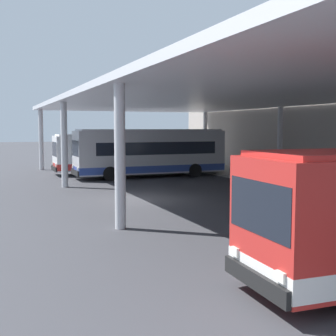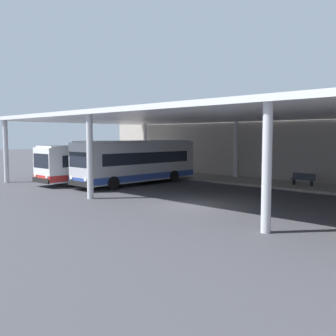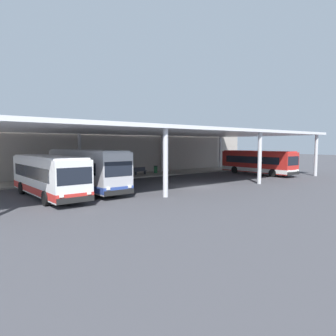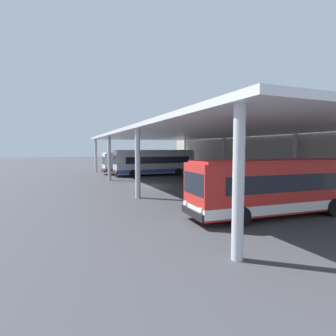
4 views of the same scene
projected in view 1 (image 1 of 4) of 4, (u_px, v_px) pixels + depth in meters
name	position (u px, v px, depth m)	size (l,w,h in m)	color
ground_plane	(134.00, 199.00, 22.92)	(200.00, 200.00, 0.00)	#3D3D42
platform_kerb	(316.00, 186.00, 27.33)	(42.00, 4.50, 0.18)	gray
canopy_shelter	(229.00, 98.00, 24.51)	(40.00, 17.00, 5.55)	silver
bus_nearest_bay	(120.00, 153.00, 36.07)	(2.73, 10.53, 3.17)	white
bus_second_bay	(151.00, 152.00, 33.20)	(2.79, 11.35, 3.57)	#B7B7BC
bench_waiting	(331.00, 179.00, 26.25)	(1.80, 0.45, 0.92)	#383D47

